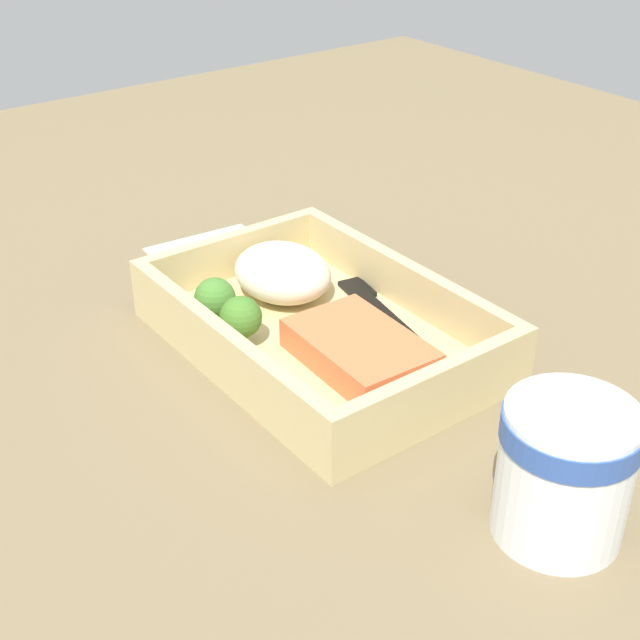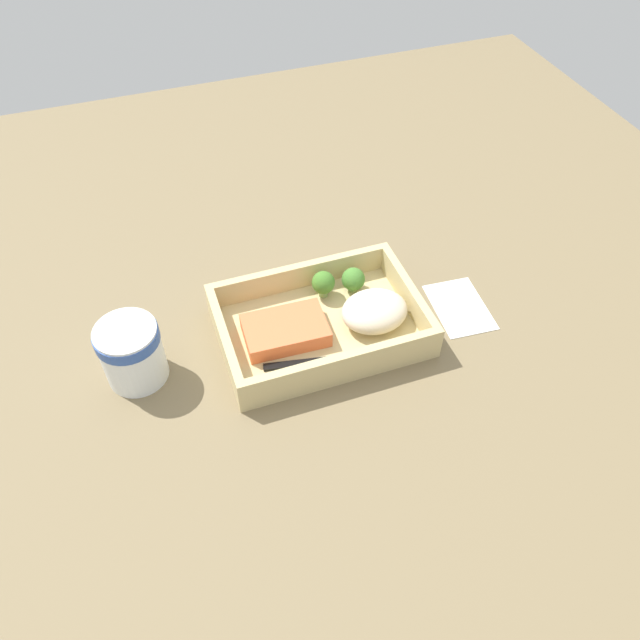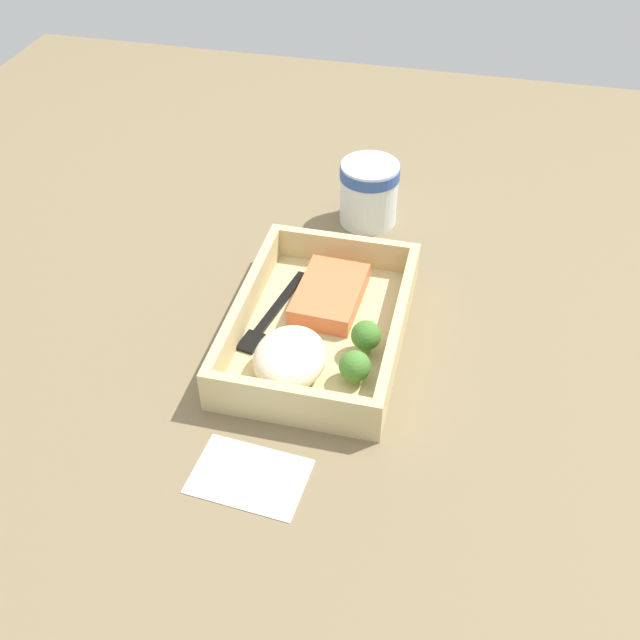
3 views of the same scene
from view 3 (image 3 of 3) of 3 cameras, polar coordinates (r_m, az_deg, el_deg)
ground_plane at (r=89.90cm, az=0.00°, el=-1.76°), size 160.00×160.00×2.00cm
takeout_tray at (r=88.81cm, az=0.00°, el=-1.01°), size 28.49×19.45×1.20cm
tray_rim at (r=87.05cm, az=0.00°, el=0.27°), size 28.49×19.45×4.08cm
salmon_fillet at (r=91.35cm, az=0.88°, el=1.93°), size 11.83×8.01×2.45cm
mashed_potatoes at (r=81.82cm, az=-2.31°, el=-2.89°), size 9.55×7.98×4.46cm
broccoli_floret_1 at (r=81.04cm, az=2.66°, el=-3.57°), size 3.50×3.50×3.94cm
broccoli_floret_2 at (r=84.00cm, az=3.53°, el=-1.24°), size 3.43×3.43×4.35cm
fork at (r=90.16cm, az=-3.78°, el=0.35°), size 15.83×4.61×0.44cm
paper_cup at (r=106.21cm, az=3.76°, el=9.87°), size 8.32×8.32×9.03cm
receipt_slip at (r=75.80cm, az=-5.41°, el=-11.75°), size 8.52×11.80×0.24cm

